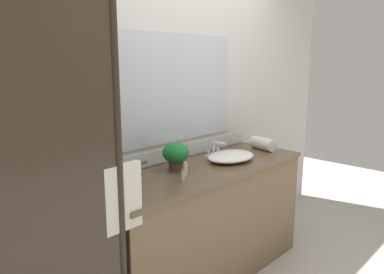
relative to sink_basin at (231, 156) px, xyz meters
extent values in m
cube|color=silver|center=(-0.28, 0.36, 0.37)|extent=(4.40, 0.05, 2.60)
cube|color=silver|center=(-0.28, 0.33, 0.02)|extent=(1.80, 0.01, 0.11)
cube|color=silver|center=(-0.28, 0.33, 0.53)|extent=(1.24, 0.01, 0.83)
cube|color=brown|center=(-0.28, 0.03, -0.50)|extent=(1.80, 0.56, 0.87)
cube|color=brown|center=(-0.28, 0.02, -0.05)|extent=(1.80, 0.58, 0.03)
cylinder|color=#2D2319|center=(-1.23, -0.25, 0.07)|extent=(0.04, 0.04, 2.00)
cube|color=#382B21|center=(-1.73, -0.25, 0.07)|extent=(0.96, 0.01, 1.96)
cube|color=#382B21|center=(-1.23, 0.03, 0.07)|extent=(0.01, 0.57, 1.96)
cylinder|color=#2D2319|center=(-1.21, -0.24, 0.21)|extent=(0.32, 0.02, 0.02)
cube|color=silver|center=(-1.21, -0.24, 0.05)|extent=(0.22, 0.04, 0.35)
ellipsoid|color=white|center=(0.00, 0.00, 0.00)|extent=(0.43, 0.32, 0.07)
cube|color=silver|center=(0.00, 0.18, -0.02)|extent=(0.17, 0.04, 0.02)
cylinder|color=silver|center=(0.00, 0.18, 0.04)|extent=(0.02, 0.02, 0.10)
cylinder|color=silver|center=(0.00, 0.12, 0.09)|extent=(0.02, 0.12, 0.02)
cylinder|color=silver|center=(-0.06, 0.18, 0.00)|extent=(0.02, 0.02, 0.04)
cylinder|color=silver|center=(0.06, 0.18, 0.00)|extent=(0.02, 0.02, 0.04)
cylinder|color=#473828|center=(-0.49, 0.11, 0.00)|extent=(0.11, 0.11, 0.07)
ellipsoid|color=#1F7234|center=(-0.49, 0.11, 0.10)|extent=(0.19, 0.19, 0.15)
cylinder|color=silver|center=(-0.54, -0.03, 0.01)|extent=(0.03, 0.03, 0.09)
cylinder|color=#B7B2A8|center=(-0.54, -0.03, 0.06)|extent=(0.02, 0.02, 0.01)
cylinder|color=silver|center=(-0.62, -0.09, 0.00)|extent=(0.02, 0.02, 0.07)
cylinder|color=#9E895B|center=(-0.62, -0.09, 0.04)|extent=(0.02, 0.02, 0.01)
cylinder|color=silver|center=(0.48, 0.02, 0.02)|extent=(0.15, 0.25, 0.11)
camera|label=1|loc=(-2.22, -1.71, 0.73)|focal=34.07mm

